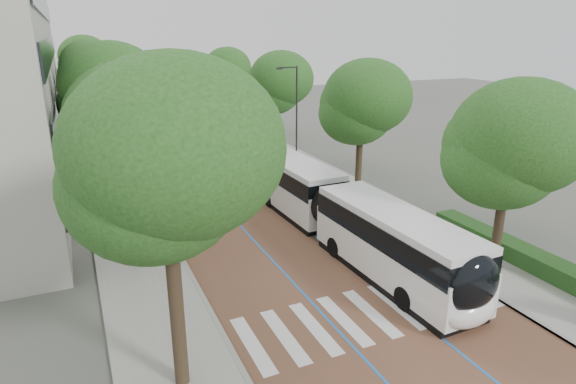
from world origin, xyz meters
name	(u,v)px	position (x,y,z in m)	size (l,w,h in m)	color
ground	(381,328)	(0.00, 0.00, 0.00)	(160.00, 160.00, 0.00)	#51544C
road	(171,134)	(0.00, 40.00, 0.01)	(11.00, 140.00, 0.02)	brown
sidewalk_left	(98,139)	(-7.50, 40.00, 0.06)	(4.00, 140.00, 0.12)	gray
sidewalk_right	(236,128)	(7.50, 40.00, 0.06)	(4.00, 140.00, 0.12)	gray
kerb_left	(117,138)	(-5.60, 40.00, 0.06)	(0.20, 140.00, 0.14)	gray
kerb_right	(220,130)	(5.60, 40.00, 0.06)	(0.20, 140.00, 0.14)	gray
zebra_crossing	(371,313)	(0.20, 1.00, 0.03)	(10.55, 3.60, 0.01)	silver
lane_line_left	(156,135)	(-1.60, 40.00, 0.02)	(0.12, 126.00, 0.01)	#2468B5
lane_line_right	(185,133)	(1.60, 40.00, 0.02)	(0.12, 126.00, 0.01)	#2468B5
hedge	(552,269)	(9.10, 0.00, 0.52)	(1.20, 14.00, 0.80)	#184719
streetlight_far	(295,109)	(6.62, 22.00, 4.82)	(1.82, 0.20, 8.00)	#2B2B2D
lamp_post_left	(168,185)	(-6.10, 8.00, 4.12)	(0.14, 0.14, 8.00)	#2B2B2D
trees_left	(99,84)	(-7.50, 26.16, 6.91)	(6.28, 61.10, 9.78)	black
trees_right	(312,95)	(7.70, 21.10, 5.93)	(5.98, 47.79, 8.54)	black
lead_bus	(347,217)	(2.50, 6.83, 1.63)	(3.02, 18.46, 3.20)	black
bus_queued_0	(244,149)	(2.78, 23.44, 1.62)	(2.67, 12.43, 3.20)	white
bus_queued_1	(207,124)	(2.99, 35.58, 1.62)	(2.92, 12.47, 3.20)	white
bus_queued_2	(174,106)	(2.43, 49.54, 1.62)	(3.14, 12.51, 3.20)	white
bus_queued_3	(157,96)	(2.39, 61.83, 1.62)	(3.34, 12.54, 3.20)	white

